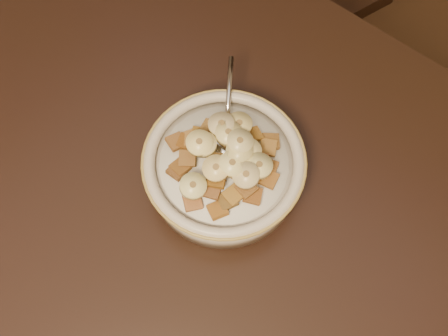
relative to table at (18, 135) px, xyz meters
The scene contains 48 objects.
floor 0.78m from the table, ahead, with size 4.00×4.50×0.10m, color #422816.
table is the anchor object (origin of this frame).
cereal_bowl 0.30m from the table, 25.07° to the left, with size 0.19×0.19×0.05m, color #B8A898.
milk 0.30m from the table, 25.07° to the left, with size 0.16×0.16×0.00m, color silver.
spoon 0.30m from the table, 30.94° to the left, with size 0.03×0.05×0.01m, color #BCBCBD.
cereal_square_0 0.30m from the table, 23.24° to the left, with size 0.02×0.02×0.01m, color brown.
cereal_square_1 0.29m from the table, 12.77° to the left, with size 0.02×0.02×0.01m, color #9A5B30.
cereal_square_2 0.25m from the table, 27.77° to the left, with size 0.02×0.02×0.01m, color brown.
cereal_square_3 0.33m from the table, 28.56° to the left, with size 0.02×0.02×0.01m, color brown.
cereal_square_4 0.32m from the table, 24.73° to the left, with size 0.02×0.02×0.01m, color brown.
cereal_square_5 0.35m from the table, 25.85° to the left, with size 0.02×0.02×0.01m, color brown.
cereal_square_6 0.33m from the table, 22.73° to the left, with size 0.02×0.02×0.01m, color olive.
cereal_square_7 0.30m from the table, 19.22° to the left, with size 0.02×0.02×0.01m, color brown.
cereal_square_8 0.34m from the table, 19.78° to the left, with size 0.02×0.02×0.01m, color olive.
cereal_square_9 0.30m from the table, 35.21° to the left, with size 0.02×0.02×0.01m, color brown.
cereal_square_10 0.36m from the table, 23.43° to the left, with size 0.02×0.02×0.01m, color brown.
cereal_square_11 0.26m from the table, 22.88° to the left, with size 0.02×0.02×0.01m, color brown.
cereal_square_12 0.28m from the table, 32.95° to the left, with size 0.02×0.02×0.01m, color olive.
cereal_square_13 0.34m from the table, 19.14° to the left, with size 0.02×0.02×0.01m, color #98511D.
cereal_square_14 0.26m from the table, 29.15° to the left, with size 0.02×0.02×0.01m, color #926028.
cereal_square_15 0.24m from the table, 27.33° to the left, with size 0.02×0.02×0.01m, color brown.
cereal_square_16 0.34m from the table, 26.57° to the left, with size 0.02×0.02×0.01m, color brown.
cereal_square_17 0.35m from the table, 29.86° to the left, with size 0.02×0.02×0.01m, color brown.
cereal_square_18 0.30m from the table, 16.90° to the left, with size 0.02×0.02×0.01m, color brown.
cereal_square_19 0.34m from the table, 22.42° to the left, with size 0.02×0.02×0.01m, color brown.
cereal_square_20 0.33m from the table, 32.09° to the left, with size 0.02×0.02×0.01m, color #8A611D.
cereal_square_21 0.35m from the table, 31.51° to the left, with size 0.02×0.02×0.01m, color brown.
cereal_square_22 0.31m from the table, 13.58° to the left, with size 0.02×0.02×0.01m, color brown.
cereal_square_23 0.32m from the table, 16.29° to the left, with size 0.02×0.02×0.01m, color brown.
cereal_square_24 0.34m from the table, 25.62° to the left, with size 0.02×0.02×0.01m, color #9A6030.
cereal_square_25 0.30m from the table, 30.57° to the left, with size 0.02×0.02×0.01m, color brown.
cereal_square_26 0.26m from the table, 20.21° to the left, with size 0.02×0.02×0.01m, color brown.
cereal_square_27 0.33m from the table, 17.68° to the left, with size 0.02×0.02×0.01m, color olive.
cereal_square_28 0.25m from the table, 18.96° to the left, with size 0.02×0.02×0.01m, color brown.
cereal_square_29 0.27m from the table, 30.56° to the left, with size 0.02×0.02×0.01m, color #8F5E1C.
banana_slice_0 0.33m from the table, 26.78° to the left, with size 0.03×0.03×0.01m, color #FAEBA2.
banana_slice_1 0.31m from the table, 29.86° to the left, with size 0.03×0.03×0.01m, color #E8D379.
banana_slice_2 0.28m from the table, 25.86° to the left, with size 0.03×0.03×0.01m, color #FFE17C.
banana_slice_3 0.28m from the table, 26.17° to the left, with size 0.03×0.03×0.01m, color #E5D87C.
banana_slice_4 0.29m from the table, 15.47° to the left, with size 0.03×0.03×0.01m, color #E8DB86.
banana_slice_5 0.34m from the table, 21.27° to the left, with size 0.03×0.03×0.01m, color #D9BC80.
banana_slice_6 0.32m from the table, 22.84° to the left, with size 0.03×0.03×0.01m, color #F4E283.
banana_slice_7 0.32m from the table, 28.14° to the left, with size 0.03×0.03×0.01m, color #EFE591.
banana_slice_8 0.35m from the table, 24.12° to the left, with size 0.03×0.03×0.01m, color #F2E49D.
banana_slice_9 0.30m from the table, 20.85° to the left, with size 0.03×0.03×0.01m, color #EFD57B.
banana_slice_10 0.32m from the table, 33.14° to the left, with size 0.03×0.03×0.01m, color #DCCC74.
banana_slice_11 0.30m from the table, 32.01° to the left, with size 0.03×0.03×0.01m, color beige.
banana_slice_12 0.32m from the table, 26.11° to the left, with size 0.03×0.03×0.01m, color tan.
Camera 1 is at (0.42, -0.06, 1.34)m, focal length 40.00 mm.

